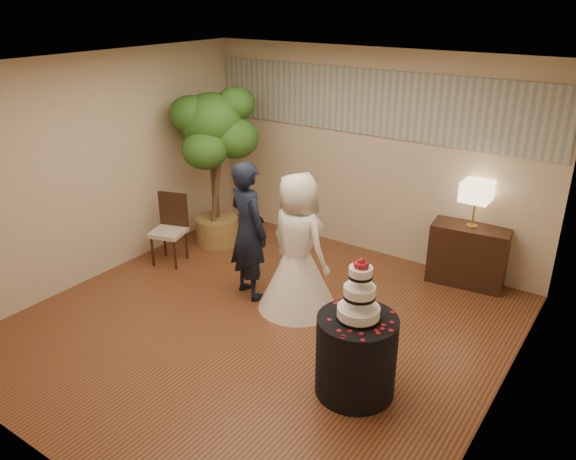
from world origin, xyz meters
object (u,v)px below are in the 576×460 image
Objects in this scene: ficus_tree at (214,167)px; console at (468,255)px; bride at (298,243)px; groom at (248,231)px; cake_table at (356,355)px; wedding_cake at (360,289)px; table_lamp at (475,205)px; side_chair at (168,230)px.

console is at bearing 13.95° from ficus_tree.
console is (1.44, 1.71, -0.43)m from bride.
groom is at bearing -146.34° from console.
cake_table is at bearing -29.10° from ficus_tree.
wedding_cake is (0.00, 0.00, 0.69)m from cake_table.
wedding_cake is at bearing -100.29° from console.
table_lamp is at bearing 0.00° from console.
bride is at bearing -130.08° from table_lamp.
console is 0.98× the size of side_chair.
bride reaches higher than cake_table.
table_lamp reaches higher than console.
groom is at bearing 19.64° from bride.
side_chair is at bearing 164.15° from cake_table.
cake_table is (1.28, -0.97, -0.43)m from bride.
wedding_cake is 2.77m from console.
wedding_cake is (1.93, -0.89, 0.23)m from groom.
table_lamp is at bearing -117.46° from bride.
groom is 1.67m from ficus_tree.
side_chair is at bearing 164.15° from wedding_cake.
bride is 1.73× the size of side_chair.
wedding_cake is 0.64× the size of console.
ficus_tree is (-3.27, 1.82, 0.77)m from cake_table.
wedding_cake reaches higher than table_lamp.
cake_table is at bearing -93.32° from table_lamp.
ficus_tree is (-1.99, 0.86, 0.34)m from bride.
wedding_cake is at bearing 90.00° from cake_table.
cake_table reaches higher than console.
wedding_cake is at bearing -93.32° from table_lamp.
table_lamp is (2.08, 1.79, 0.22)m from groom.
wedding_cake reaches higher than cake_table.
groom is 2.86× the size of wedding_cake.
console is 0.40× the size of ficus_tree.
bride is (0.65, 0.08, -0.03)m from groom.
ficus_tree reaches higher than cake_table.
cake_table is 2.76m from table_lamp.
ficus_tree is (-3.27, 1.82, 0.08)m from wedding_cake.
groom reaches higher than wedding_cake.
ficus_tree is (-3.43, -0.85, 0.09)m from table_lamp.
cake_table is at bearing -90.00° from wedding_cake.
groom is 2.17m from cake_table.
groom is 2.75m from table_lamp.
console is 3.92m from side_chair.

